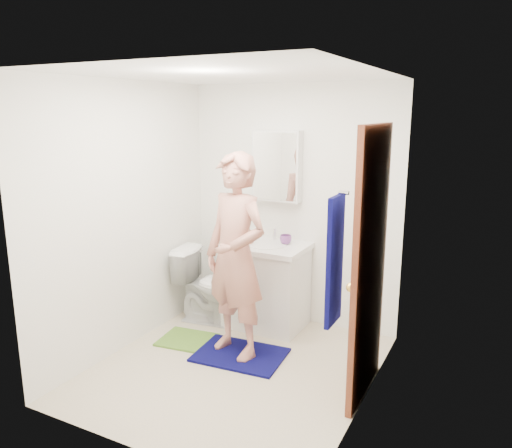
{
  "coord_description": "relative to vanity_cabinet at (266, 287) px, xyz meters",
  "views": [
    {
      "loc": [
        1.92,
        -3.35,
        2.14
      ],
      "look_at": [
        0.07,
        0.25,
        1.21
      ],
      "focal_mm": 35.0,
      "sensor_mm": 36.0,
      "label": 1
    }
  ],
  "objects": [
    {
      "name": "door",
      "position": [
        1.22,
        -0.76,
        0.62
      ],
      "size": [
        0.05,
        0.8,
        2.05
      ],
      "primitive_type": "cube",
      "color": "brown",
      "rests_on": "ground"
    },
    {
      "name": "faucet",
      "position": [
        0.0,
        0.18,
        0.51
      ],
      "size": [
        0.03,
        0.03,
        0.12
      ],
      "primitive_type": "cylinder",
      "color": "silver",
      "rests_on": "countertop"
    },
    {
      "name": "ceiling",
      "position": [
        0.15,
        -0.91,
        2.01
      ],
      "size": [
        2.2,
        2.4,
        0.02
      ],
      "primitive_type": "cube",
      "color": "white",
      "rests_on": "ground"
    },
    {
      "name": "vanity_cabinet",
      "position": [
        0.0,
        0.0,
        0.0
      ],
      "size": [
        0.75,
        0.55,
        0.8
      ],
      "primitive_type": "cube",
      "color": "white",
      "rests_on": "floor"
    },
    {
      "name": "wall_front",
      "position": [
        0.15,
        -2.12,
        0.8
      ],
      "size": [
        2.2,
        0.02,
        2.4
      ],
      "primitive_type": "cube",
      "color": "white",
      "rests_on": "ground"
    },
    {
      "name": "sink_basin",
      "position": [
        0.0,
        0.0,
        0.44
      ],
      "size": [
        0.4,
        0.4,
        0.03
      ],
      "primitive_type": "cylinder",
      "color": "white",
      "rests_on": "countertop"
    },
    {
      "name": "door_knob",
      "position": [
        1.18,
        -1.08,
        0.55
      ],
      "size": [
        0.07,
        0.07,
        0.07
      ],
      "primitive_type": "sphere",
      "color": "gold",
      "rests_on": "door"
    },
    {
      "name": "toothbrush_cup",
      "position": [
        0.16,
        0.09,
        0.5
      ],
      "size": [
        0.14,
        0.14,
        0.09
      ],
      "primitive_type": "imported",
      "rotation": [
        0.0,
        0.0,
        -0.23
      ],
      "color": "#7C418F",
      "rests_on": "countertop"
    },
    {
      "name": "toilet",
      "position": [
        -0.53,
        -0.18,
        -0.01
      ],
      "size": [
        0.81,
        0.53,
        0.77
      ],
      "primitive_type": "imported",
      "rotation": [
        0.0,
        0.0,
        1.7
      ],
      "color": "white",
      "rests_on": "floor"
    },
    {
      "name": "wall_back",
      "position": [
        0.15,
        0.3,
        0.8
      ],
      "size": [
        2.2,
        0.02,
        2.4
      ],
      "primitive_type": "cube",
      "color": "white",
      "rests_on": "ground"
    },
    {
      "name": "towel",
      "position": [
        1.18,
        -1.48,
        0.85
      ],
      "size": [
        0.03,
        0.24,
        0.8
      ],
      "primitive_type": "cube",
      "color": "#08084B",
      "rests_on": "wall_right"
    },
    {
      "name": "countertop",
      "position": [
        0.0,
        0.0,
        0.43
      ],
      "size": [
        0.79,
        0.59,
        0.05
      ],
      "primitive_type": "cube",
      "color": "white",
      "rests_on": "vanity_cabinet"
    },
    {
      "name": "medicine_cabinet",
      "position": [
        0.0,
        0.22,
        1.2
      ],
      "size": [
        0.5,
        0.12,
        0.7
      ],
      "primitive_type": "cube",
      "color": "white",
      "rests_on": "wall_back"
    },
    {
      "name": "bath_mat",
      "position": [
        0.09,
        -0.71,
        -0.39
      ],
      "size": [
        0.81,
        0.61,
        0.02
      ],
      "primitive_type": "cube",
      "rotation": [
        0.0,
        0.0,
        0.08
      ],
      "color": "#08084B",
      "rests_on": "floor"
    },
    {
      "name": "green_rug",
      "position": [
        -0.51,
        -0.68,
        -0.39
      ],
      "size": [
        0.55,
        0.48,
        0.02
      ],
      "primitive_type": "cube",
      "rotation": [
        0.0,
        0.0,
        0.12
      ],
      "color": "#5C8D2F",
      "rests_on": "floor"
    },
    {
      "name": "wall_right",
      "position": [
        1.26,
        -0.91,
        0.8
      ],
      "size": [
        0.02,
        2.4,
        2.4
      ],
      "primitive_type": "cube",
      "color": "white",
      "rests_on": "ground"
    },
    {
      "name": "mirror_panel",
      "position": [
        0.0,
        0.16,
        1.2
      ],
      "size": [
        0.46,
        0.01,
        0.66
      ],
      "primitive_type": "cube",
      "color": "white",
      "rests_on": "wall_back"
    },
    {
      "name": "towel_hook",
      "position": [
        1.22,
        -1.48,
        1.27
      ],
      "size": [
        0.06,
        0.02,
        0.02
      ],
      "primitive_type": "cylinder",
      "rotation": [
        0.0,
        1.57,
        0.0
      ],
      "color": "silver",
      "rests_on": "wall_right"
    },
    {
      "name": "floor",
      "position": [
        0.15,
        -0.91,
        -0.41
      ],
      "size": [
        2.2,
        2.4,
        0.02
      ],
      "primitive_type": "cube",
      "color": "beige",
      "rests_on": "ground"
    },
    {
      "name": "soap_dispenser",
      "position": [
        -0.18,
        -0.05,
        0.54
      ],
      "size": [
        0.1,
        0.1,
        0.19
      ],
      "primitive_type": "imported",
      "rotation": [
        0.0,
        0.0,
        0.18
      ],
      "color": "tan",
      "rests_on": "countertop"
    },
    {
      "name": "wall_left",
      "position": [
        -0.96,
        -0.91,
        0.8
      ],
      "size": [
        0.02,
        2.4,
        2.4
      ],
      "primitive_type": "cube",
      "color": "white",
      "rests_on": "ground"
    },
    {
      "name": "man",
      "position": [
        0.04,
        -0.69,
        0.51
      ],
      "size": [
        0.74,
        0.59,
        1.78
      ],
      "primitive_type": "imported",
      "rotation": [
        0.0,
        0.0,
        -0.28
      ],
      "color": "tan",
      "rests_on": "bath_mat"
    }
  ]
}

